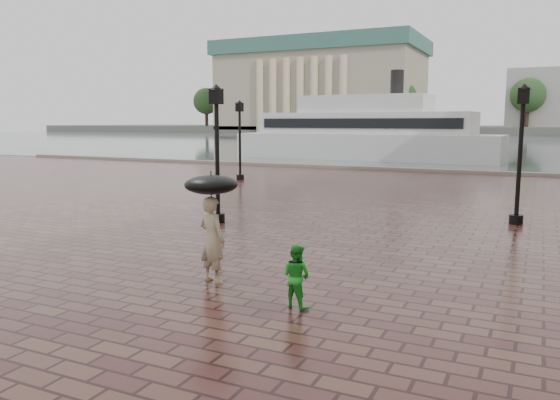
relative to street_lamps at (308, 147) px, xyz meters
name	(u,v)px	position (x,y,z in m)	size (l,w,h in m)	color
ground	(202,394)	(5.00, -15.33, -2.33)	(300.00, 300.00, 0.00)	#3C1C1B
harbour_water	(517,142)	(5.00, 76.67, -2.33)	(240.00, 240.00, 0.00)	#4D565E
quay_edge	(478,174)	(5.00, 16.67, -2.33)	(80.00, 0.60, 0.30)	slate
far_shore	(528,130)	(5.00, 144.67, -1.33)	(300.00, 60.00, 2.00)	#4C4C47
museum	(321,84)	(-50.00, 129.28, 11.58)	(57.00, 32.50, 26.00)	gray
far_trees	(528,95)	(5.00, 122.67, 7.09)	(188.00, 8.00, 13.50)	#2D2119
street_lamps	(308,147)	(0.00, 0.00, 0.00)	(15.44, 12.44, 4.40)	black
adult_pedestrian	(212,240)	(2.55, -11.24, -1.41)	(0.67, 0.44, 1.83)	tan
child_pedestrian	(296,276)	(4.76, -11.91, -1.74)	(0.57, 0.44, 1.16)	green
ferry_near	(365,133)	(-5.67, 26.74, -0.02)	(23.69, 6.85, 7.68)	silver
umbrella	(211,185)	(2.55, -11.24, -0.26)	(1.10, 1.10, 1.18)	black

